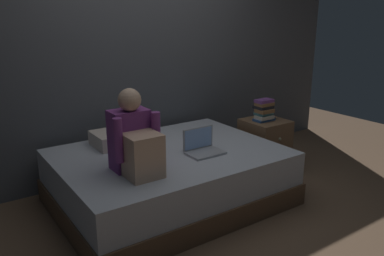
{
  "coord_description": "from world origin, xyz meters",
  "views": [
    {
      "loc": [
        -1.91,
        -2.55,
        1.69
      ],
      "look_at": [
        -0.09,
        0.1,
        0.75
      ],
      "focal_mm": 36.42,
      "sensor_mm": 36.0,
      "label": 1
    }
  ],
  "objects_px": {
    "nightstand": "(264,145)",
    "pillow": "(123,137)",
    "laptop": "(202,147)",
    "person_sitting": "(135,141)",
    "book_stack": "(264,110)",
    "bed": "(170,177)"
  },
  "relations": [
    {
      "from": "laptop",
      "to": "pillow",
      "type": "xyz_separation_m",
      "value": [
        -0.47,
        0.65,
        0.01
      ]
    },
    {
      "from": "nightstand",
      "to": "pillow",
      "type": "relative_size",
      "value": 1.02
    },
    {
      "from": "laptop",
      "to": "pillow",
      "type": "distance_m",
      "value": 0.8
    },
    {
      "from": "pillow",
      "to": "book_stack",
      "type": "relative_size",
      "value": 2.38
    },
    {
      "from": "bed",
      "to": "person_sitting",
      "type": "relative_size",
      "value": 3.05
    },
    {
      "from": "bed",
      "to": "laptop",
      "type": "relative_size",
      "value": 6.25
    },
    {
      "from": "nightstand",
      "to": "laptop",
      "type": "relative_size",
      "value": 1.78
    },
    {
      "from": "bed",
      "to": "pillow",
      "type": "xyz_separation_m",
      "value": [
        -0.24,
        0.45,
        0.32
      ]
    },
    {
      "from": "bed",
      "to": "pillow",
      "type": "height_order",
      "value": "pillow"
    },
    {
      "from": "bed",
      "to": "book_stack",
      "type": "relative_size",
      "value": 8.5
    },
    {
      "from": "person_sitting",
      "to": "nightstand",
      "type": "bearing_deg",
      "value": 10.83
    },
    {
      "from": "pillow",
      "to": "person_sitting",
      "type": "bearing_deg",
      "value": -107.21
    },
    {
      "from": "person_sitting",
      "to": "pillow",
      "type": "xyz_separation_m",
      "value": [
        0.22,
        0.7,
        -0.19
      ]
    },
    {
      "from": "nightstand",
      "to": "person_sitting",
      "type": "xyz_separation_m",
      "value": [
        -1.76,
        -0.34,
        0.46
      ]
    },
    {
      "from": "book_stack",
      "to": "person_sitting",
      "type": "bearing_deg",
      "value": -168.96
    },
    {
      "from": "laptop",
      "to": "pillow",
      "type": "height_order",
      "value": "laptop"
    },
    {
      "from": "person_sitting",
      "to": "pillow",
      "type": "bearing_deg",
      "value": 72.79
    },
    {
      "from": "person_sitting",
      "to": "book_stack",
      "type": "xyz_separation_m",
      "value": [
        1.72,
        0.34,
        -0.06
      ]
    },
    {
      "from": "person_sitting",
      "to": "book_stack",
      "type": "bearing_deg",
      "value": 11.04
    },
    {
      "from": "bed",
      "to": "book_stack",
      "type": "xyz_separation_m",
      "value": [
        1.27,
        0.09,
        0.44
      ]
    },
    {
      "from": "person_sitting",
      "to": "pillow",
      "type": "distance_m",
      "value": 0.75
    },
    {
      "from": "bed",
      "to": "person_sitting",
      "type": "height_order",
      "value": "person_sitting"
    }
  ]
}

